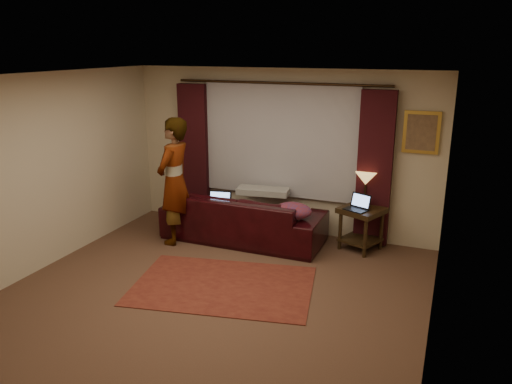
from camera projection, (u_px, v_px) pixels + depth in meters
floor at (212, 296)px, 6.07m from camera, size 5.00×5.00×0.01m
ceiling at (205, 77)px, 5.33m from camera, size 5.00×5.00×0.02m
wall_back at (281, 152)px, 7.92m from camera, size 5.00×0.02×2.60m
wall_front at (44, 288)px, 3.47m from camera, size 5.00×0.02×2.60m
wall_left at (40, 173)px, 6.59m from camera, size 0.02×5.00×2.60m
wall_right at (440, 221)px, 4.80m from camera, size 0.02×5.00×2.60m
sheer_curtain at (280, 140)px, 7.81m from camera, size 2.50×0.05×1.80m
drape_left at (194, 153)px, 8.40m from camera, size 0.50×0.14×2.30m
drape_right at (375, 169)px, 7.32m from camera, size 0.50×0.14×2.30m
curtain_rod at (279, 83)px, 7.52m from camera, size 0.04×0.04×3.40m
picture_frame at (421, 132)px, 7.01m from camera, size 0.50×0.04×0.60m
sofa at (244, 209)px, 7.69m from camera, size 2.49×1.08×1.00m
throw_blanket at (263, 175)px, 7.73m from camera, size 0.84×0.43×0.09m
clothing_pile at (293, 211)px, 7.22m from camera, size 0.60×0.48×0.23m
laptop_sofa at (218, 202)px, 7.63m from camera, size 0.42×0.45×0.25m
area_rug at (223, 285)px, 6.31m from camera, size 2.48×1.89×0.01m
end_table at (361, 229)px, 7.37m from camera, size 0.73×0.73×0.65m
tiffany_lamp at (365, 189)px, 7.36m from camera, size 0.37×0.37×0.50m
laptop_table at (356, 203)px, 7.14m from camera, size 0.42×0.44×0.23m
person at (174, 181)px, 7.49m from camera, size 0.57×0.57×1.93m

